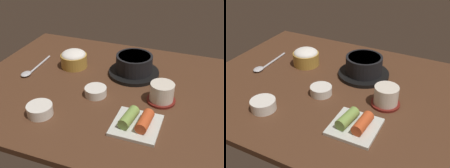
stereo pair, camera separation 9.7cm
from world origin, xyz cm
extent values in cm
cube|color=#4C2D1C|center=(0.00, 0.00, 1.00)|extent=(100.00, 76.00, 2.00)
cylinder|color=black|center=(5.68, 12.46, 2.69)|extent=(19.48, 19.48, 1.38)
cylinder|color=black|center=(5.68, 12.46, 6.69)|extent=(13.85, 13.85, 6.63)
cylinder|color=#D15619|center=(5.68, 12.46, 9.71)|extent=(12.19, 12.19, 0.60)
cylinder|color=#B78C38|center=(-18.92, 10.31, 4.60)|extent=(10.59, 10.59, 5.20)
ellipsoid|color=white|center=(-18.92, 10.31, 7.20)|extent=(9.74, 9.74, 3.71)
cylinder|color=maroon|center=(19.42, -2.08, 2.40)|extent=(9.56, 9.56, 0.80)
cylinder|color=silver|center=(19.42, -2.08, 5.77)|extent=(7.92, 7.92, 5.94)
cylinder|color=#C6D18C|center=(19.42, -2.08, 8.44)|extent=(6.73, 6.73, 0.40)
cylinder|color=white|center=(-2.43, -6.16, 3.49)|extent=(7.54, 7.54, 2.98)
cylinder|color=#386B2D|center=(-2.43, -6.16, 4.68)|extent=(6.18, 6.18, 0.50)
cube|color=silver|center=(15.30, -17.40, 2.50)|extent=(13.70, 13.70, 1.00)
cylinder|color=#7A9E47|center=(12.91, -17.40, 4.72)|extent=(4.54, 8.62, 3.44)
cylinder|color=#C64C23|center=(17.70, -17.40, 4.72)|extent=(3.94, 8.41, 3.44)
cylinder|color=white|center=(-14.40, -22.08, 3.72)|extent=(8.08, 8.08, 3.44)
cylinder|color=#B73323|center=(-14.40, -22.08, 5.14)|extent=(6.63, 6.63, 0.50)
cylinder|color=#B7B7BC|center=(-32.60, 5.64, 2.40)|extent=(1.52, 17.18, 0.80)
ellipsoid|color=#B7B7BC|center=(-32.96, -2.93, 2.72)|extent=(3.60, 4.68, 1.26)
camera|label=1|loc=(30.55, -79.57, 55.77)|focal=44.90mm
camera|label=2|loc=(39.43, -75.69, 55.77)|focal=44.90mm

